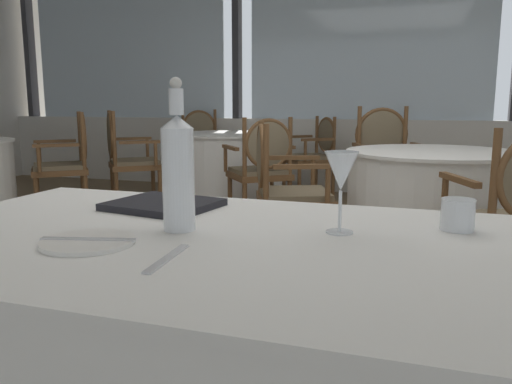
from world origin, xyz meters
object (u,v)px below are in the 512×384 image
object	(u,v)px
water_bottle	(178,169)
dining_chair_0_2	(69,157)
dining_chair_1_2	(385,157)
dining_chair_1_3	(282,183)
dining_chair_3_3	(125,153)
dining_chair_3_0	(263,163)
dining_chair_3_2	(202,142)
menu_book	(164,204)
wine_glass	(341,173)
side_plate	(90,242)
water_tumbler	(458,215)
dining_chair_3_1	(315,151)

from	to	relation	value
water_bottle	dining_chair_0_2	size ratio (longest dim) A/B	0.37
dining_chair_1_2	dining_chair_0_2	bearing A→B (deg)	-99.74
dining_chair_1_3	dining_chair_3_3	distance (m)	2.18
dining_chair_3_0	dining_chair_3_2	size ratio (longest dim) A/B	0.96
dining_chair_1_2	dining_chair_3_0	size ratio (longest dim) A/B	1.09
menu_book	dining_chair_1_2	xyz separation A→B (m)	(0.40, 3.08, -0.16)
menu_book	dining_chair_1_3	bearing A→B (deg)	104.14
menu_book	wine_glass	bearing A→B (deg)	-3.98
dining_chair_3_2	menu_book	bearing A→B (deg)	-15.79
menu_book	dining_chair_3_2	bearing A→B (deg)	122.68
side_plate	dining_chair_0_2	xyz separation A→B (m)	(-2.33, 2.89, -0.18)
side_plate	water_bottle	world-z (taller)	water_bottle
water_bottle	dining_chair_3_2	distance (m)	5.00
dining_chair_0_2	dining_chair_1_2	bearing A→B (deg)	151.77
wine_glass	dining_chair_3_3	bearing A→B (deg)	129.64
dining_chair_0_2	dining_chair_3_3	xyz separation A→B (m)	(0.30, 0.43, 0.00)
dining_chair_3_0	dining_chair_3_2	bearing A→B (deg)	-0.00
dining_chair_3_0	water_tumbler	bearing A→B (deg)	167.43
dining_chair_3_1	dining_chair_3_3	size ratio (longest dim) A/B	0.93
dining_chair_3_1	dining_chair_1_3	bearing A→B (deg)	57.98
side_plate	dining_chair_1_2	world-z (taller)	dining_chair_1_2
side_plate	water_bottle	xyz separation A→B (m)	(0.13, 0.18, 0.14)
wine_glass	menu_book	world-z (taller)	wine_glass
dining_chair_3_1	dining_chair_0_2	bearing A→B (deg)	3.32
wine_glass	dining_chair_1_2	size ratio (longest dim) A/B	0.19
dining_chair_3_3	water_bottle	bearing A→B (deg)	-94.21
wine_glass	dining_chair_3_3	world-z (taller)	dining_chair_3_3
water_bottle	dining_chair_3_1	size ratio (longest dim) A/B	0.40
dining_chair_1_3	dining_chair_3_0	xyz separation A→B (m)	(-0.44, 0.98, 0.00)
dining_chair_3_1	water_tumbler	bearing A→B (deg)	67.37
wine_glass	dining_chair_3_1	distance (m)	4.44
dining_chair_3_1	dining_chair_3_2	bearing A→B (deg)	-45.13
side_plate	dining_chair_0_2	bearing A→B (deg)	128.91
menu_book	dining_chair_0_2	bearing A→B (deg)	142.40
water_tumbler	dining_chair_3_2	world-z (taller)	dining_chair_3_2
menu_book	dining_chair_3_3	xyz separation A→B (m)	(-2.00, 2.92, -0.18)
dining_chair_1_2	dining_chair_3_3	bearing A→B (deg)	-108.22
water_bottle	dining_chair_3_0	size ratio (longest dim) A/B	0.39
menu_book	dining_chair_1_2	bearing A→B (deg)	92.29
dining_chair_3_0	dining_chair_3_2	xyz separation A→B (m)	(-1.27, 1.58, 0.03)
dining_chair_1_3	dining_chair_3_0	size ratio (longest dim) A/B	0.99
water_bottle	dining_chair_0_2	xyz separation A→B (m)	(-2.46, 2.72, -0.32)
dining_chair_1_3	dining_chair_3_1	xyz separation A→B (m)	(-0.28, 2.40, -0.01)
dining_chair_1_3	dining_chair_3_0	world-z (taller)	dining_chair_3_0
menu_book	dining_chair_3_2	world-z (taller)	dining_chair_3_2
dining_chair_0_2	dining_chair_3_1	world-z (taller)	dining_chair_0_2
dining_chair_3_0	dining_chair_3_3	size ratio (longest dim) A/B	0.96
dining_chair_1_2	dining_chair_3_1	distance (m)	1.38
menu_book	dining_chair_0_2	distance (m)	3.40
dining_chair_1_2	dining_chair_3_2	xyz separation A→B (m)	(-2.24, 1.27, -0.02)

